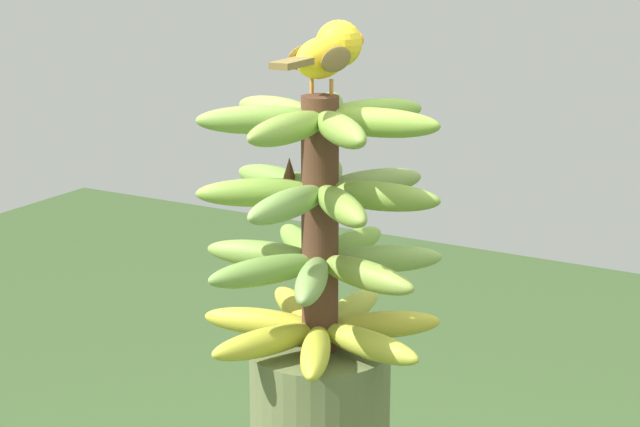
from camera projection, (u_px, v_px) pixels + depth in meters
The scene contains 2 objects.
banana_bunch at pixel (320, 226), 1.38m from camera, with size 0.31×0.32×0.33m.
perched_bird at pixel (329, 52), 1.36m from camera, with size 0.20×0.06×0.09m.
Camera 1 is at (-1.15, -0.66, 1.67)m, focal length 62.58 mm.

